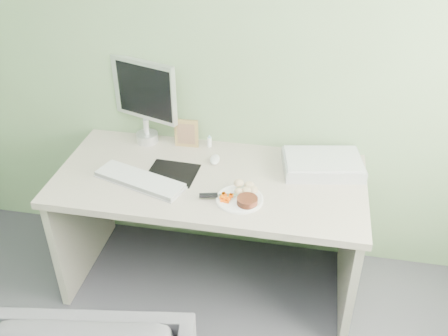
% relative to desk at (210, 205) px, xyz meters
% --- Properties ---
extents(wall_back, '(3.50, 0.00, 3.50)m').
position_rel_desk_xyz_m(wall_back, '(0.00, 0.38, 0.80)').
color(wall_back, gray).
rests_on(wall_back, floor).
extents(desk, '(1.60, 0.75, 0.73)m').
position_rel_desk_xyz_m(desk, '(0.00, 0.00, 0.00)').
color(desk, beige).
rests_on(desk, floor).
extents(plate, '(0.23, 0.23, 0.01)m').
position_rel_desk_xyz_m(plate, '(0.18, -0.17, 0.19)').
color(plate, white).
rests_on(plate, desk).
extents(steak, '(0.12, 0.12, 0.03)m').
position_rel_desk_xyz_m(steak, '(0.23, -0.20, 0.21)').
color(steak, black).
rests_on(steak, plate).
extents(potato_pile, '(0.11, 0.10, 0.05)m').
position_rel_desk_xyz_m(potato_pile, '(0.21, -0.11, 0.22)').
color(potato_pile, '#A57950').
rests_on(potato_pile, plate).
extents(carrot_heap, '(0.07, 0.06, 0.04)m').
position_rel_desk_xyz_m(carrot_heap, '(0.12, -0.19, 0.21)').
color(carrot_heap, '#F35605').
rests_on(carrot_heap, plate).
extents(steak_knife, '(0.23, 0.08, 0.02)m').
position_rel_desk_xyz_m(steak_knife, '(0.07, -0.18, 0.21)').
color(steak_knife, silver).
rests_on(steak_knife, plate).
extents(mousepad, '(0.27, 0.24, 0.00)m').
position_rel_desk_xyz_m(mousepad, '(-0.20, -0.00, 0.18)').
color(mousepad, black).
rests_on(mousepad, desk).
extents(keyboard, '(0.49, 0.28, 0.02)m').
position_rel_desk_xyz_m(keyboard, '(-0.34, -0.11, 0.20)').
color(keyboard, white).
rests_on(keyboard, desk).
extents(computer_mouse, '(0.06, 0.10, 0.03)m').
position_rel_desk_xyz_m(computer_mouse, '(-0.00, 0.15, 0.20)').
color(computer_mouse, white).
rests_on(computer_mouse, desk).
extents(photo_frame, '(0.13, 0.02, 0.17)m').
position_rel_desk_xyz_m(photo_frame, '(-0.19, 0.29, 0.27)').
color(photo_frame, olive).
rests_on(photo_frame, desk).
extents(eyedrop_bottle, '(0.03, 0.03, 0.08)m').
position_rel_desk_xyz_m(eyedrop_bottle, '(-0.07, 0.31, 0.22)').
color(eyedrop_bottle, white).
rests_on(eyedrop_bottle, desk).
extents(scanner, '(0.45, 0.34, 0.06)m').
position_rel_desk_xyz_m(scanner, '(0.57, 0.18, 0.21)').
color(scanner, '#ADB0B4').
rests_on(scanner, desk).
extents(monitor, '(0.39, 0.17, 0.48)m').
position_rel_desk_xyz_m(monitor, '(-0.43, 0.31, 0.46)').
color(monitor, silver).
rests_on(monitor, desk).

